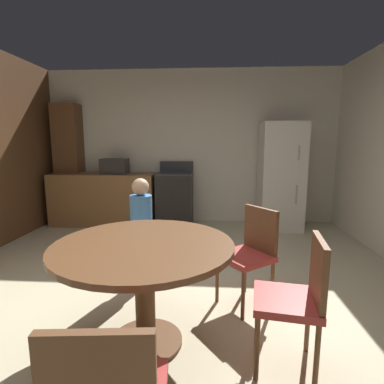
{
  "coord_description": "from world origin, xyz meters",
  "views": [
    {
      "loc": [
        0.37,
        -2.27,
        1.44
      ],
      "look_at": [
        0.17,
        0.74,
        0.94
      ],
      "focal_mm": 27.96,
      "sensor_mm": 36.0,
      "label": 1
    }
  ],
  "objects_px": {
    "microwave": "(115,166)",
    "chair_east": "(297,294)",
    "refrigerator": "(281,176)",
    "dining_table": "(144,264)",
    "oven_range": "(175,199)",
    "chair_northeast": "(251,250)",
    "person_child": "(142,229)"
  },
  "relations": [
    {
      "from": "chair_northeast",
      "to": "person_child",
      "type": "relative_size",
      "value": 0.8
    },
    {
      "from": "microwave",
      "to": "dining_table",
      "type": "height_order",
      "value": "microwave"
    },
    {
      "from": "dining_table",
      "to": "chair_northeast",
      "type": "distance_m",
      "value": 1.02
    },
    {
      "from": "oven_range",
      "to": "person_child",
      "type": "distance_m",
      "value": 2.2
    },
    {
      "from": "microwave",
      "to": "person_child",
      "type": "height_order",
      "value": "microwave"
    },
    {
      "from": "oven_range",
      "to": "microwave",
      "type": "relative_size",
      "value": 2.5
    },
    {
      "from": "oven_range",
      "to": "microwave",
      "type": "bearing_deg",
      "value": -179.8
    },
    {
      "from": "oven_range",
      "to": "chair_east",
      "type": "distance_m",
      "value": 3.5
    },
    {
      "from": "oven_range",
      "to": "chair_east",
      "type": "xyz_separation_m",
      "value": [
        1.17,
        -3.3,
        0.03
      ]
    },
    {
      "from": "dining_table",
      "to": "chair_east",
      "type": "relative_size",
      "value": 1.43
    },
    {
      "from": "refrigerator",
      "to": "person_child",
      "type": "height_order",
      "value": "refrigerator"
    },
    {
      "from": "refrigerator",
      "to": "chair_northeast",
      "type": "xyz_separation_m",
      "value": [
        -0.8,
        -2.47,
        -0.38
      ]
    },
    {
      "from": "chair_east",
      "to": "chair_northeast",
      "type": "bearing_deg",
      "value": -67.08
    },
    {
      "from": "person_child",
      "to": "refrigerator",
      "type": "bearing_deg",
      "value": 124.96
    },
    {
      "from": "oven_range",
      "to": "chair_northeast",
      "type": "height_order",
      "value": "oven_range"
    },
    {
      "from": "dining_table",
      "to": "chair_northeast",
      "type": "relative_size",
      "value": 1.43
    },
    {
      "from": "oven_range",
      "to": "refrigerator",
      "type": "height_order",
      "value": "refrigerator"
    },
    {
      "from": "refrigerator",
      "to": "dining_table",
      "type": "height_order",
      "value": "refrigerator"
    },
    {
      "from": "chair_east",
      "to": "person_child",
      "type": "distance_m",
      "value": 1.66
    },
    {
      "from": "microwave",
      "to": "chair_east",
      "type": "xyz_separation_m",
      "value": [
        2.21,
        -3.29,
        -0.53
      ]
    },
    {
      "from": "refrigerator",
      "to": "person_child",
      "type": "bearing_deg",
      "value": -130.8
    },
    {
      "from": "oven_range",
      "to": "refrigerator",
      "type": "bearing_deg",
      "value": -1.73
    },
    {
      "from": "chair_northeast",
      "to": "person_child",
      "type": "height_order",
      "value": "person_child"
    },
    {
      "from": "microwave",
      "to": "dining_table",
      "type": "relative_size",
      "value": 0.35
    },
    {
      "from": "chair_northeast",
      "to": "person_child",
      "type": "bearing_deg",
      "value": -54.34
    },
    {
      "from": "oven_range",
      "to": "person_child",
      "type": "height_order",
      "value": "oven_range"
    },
    {
      "from": "oven_range",
      "to": "dining_table",
      "type": "height_order",
      "value": "oven_range"
    },
    {
      "from": "microwave",
      "to": "chair_east",
      "type": "bearing_deg",
      "value": -56.07
    },
    {
      "from": "chair_northeast",
      "to": "refrigerator",
      "type": "bearing_deg",
      "value": -144.75
    },
    {
      "from": "oven_range",
      "to": "chair_northeast",
      "type": "bearing_deg",
      "value": -68.81
    },
    {
      "from": "microwave",
      "to": "chair_east",
      "type": "relative_size",
      "value": 0.51
    },
    {
      "from": "chair_east",
      "to": "refrigerator",
      "type": "bearing_deg",
      "value": -91.63
    }
  ]
}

